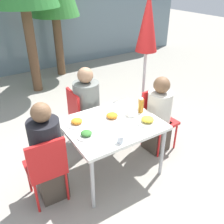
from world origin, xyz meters
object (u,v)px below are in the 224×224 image
chair_far (81,113)px  chair_left (46,166)px  person_far (87,110)px  salad_bowl (132,113)px  chair_right (157,115)px  closed_umbrella (147,31)px  bottle (141,105)px  drinking_cup (120,139)px  person_left (48,156)px  person_right (158,117)px

chair_far → chair_left: bearing=-43.0°
person_far → salad_bowl: bearing=25.5°
chair_right → closed_umbrella: closed_umbrella is taller
bottle → drinking_cup: bottle is taller
closed_umbrella → drinking_cup: (-1.19, -1.09, -0.78)m
person_left → closed_umbrella: size_ratio=0.57×
chair_left → person_right: size_ratio=0.78×
salad_bowl → person_far: bearing=113.5°
person_far → closed_umbrella: closed_umbrella is taller
salad_bowl → drinking_cup: bearing=-138.1°
person_far → drinking_cup: (-0.16, -1.07, 0.21)m
person_right → chair_right: bearing=-122.0°
chair_left → bottle: size_ratio=4.51×
drinking_cup → closed_umbrella: bearing=42.6°
person_far → drinking_cup: bearing=-6.3°
chair_right → salad_bowl: bearing=7.6°
chair_left → drinking_cup: size_ratio=10.52×
chair_right → salad_bowl: size_ratio=5.64×
bottle → salad_bowl: bearing=179.1°
person_left → chair_far: size_ratio=1.38×
person_right → closed_umbrella: (0.26, 0.67, 1.02)m
closed_umbrella → bottle: 1.17m
person_left → chair_right: size_ratio=1.38×
bottle → salad_bowl: (-0.14, 0.00, -0.06)m
chair_far → bottle: 0.94m
drinking_cup → salad_bowl: (0.45, 0.40, -0.01)m
closed_umbrella → bottle: size_ratio=10.85×
person_right → drinking_cup: 1.05m
closed_umbrella → bottle: closed_umbrella is taller
person_right → salad_bowl: bearing=-1.0°
person_right → person_far: 1.01m
person_left → chair_far: 1.04m
chair_left → person_left: 0.11m
chair_left → chair_right: bearing=8.4°
chair_right → salad_bowl: 0.60m
person_left → chair_far: (0.75, 0.72, -0.06)m
drinking_cup → bottle: bearing=34.4°
chair_left → closed_umbrella: 2.31m
salad_bowl → closed_umbrella: bearing=43.0°
chair_far → salad_bowl: 0.85m
chair_far → person_far: person_far is taller
chair_left → person_left: person_left is taller
chair_far → salad_bowl: bearing=29.1°
bottle → chair_left: bearing=-176.7°
person_left → chair_right: person_left is taller
closed_umbrella → drinking_cup: size_ratio=25.30×
person_left → chair_right: (1.65, 0.11, -0.06)m
person_left → person_right: 1.60m
person_far → bottle: size_ratio=6.21×
person_left → closed_umbrella: bearing=22.6°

